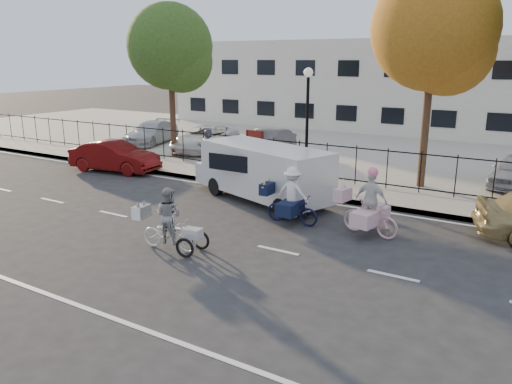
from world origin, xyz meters
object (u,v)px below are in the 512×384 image
Objects in this scene: bull_bike at (292,201)px; lot_car_b at (205,139)px; pedestrian at (208,153)px; lot_car_c at (267,144)px; white_van at (262,171)px; red_sedan at (115,156)px; lamppost at (308,104)px; lot_car_a at (151,133)px; unicorn_bike at (369,210)px; zebra_trike at (169,226)px.

lot_car_b is at bearing 48.42° from bull_bike.
lot_car_b is (-3.60, 4.56, -0.33)m from pedestrian.
white_van is at bearing -65.49° from lot_car_c.
lot_car_c is at bearing -47.47° from red_sedan.
lamppost is at bearing -31.31° from lot_car_b.
lamppost reaches higher than lot_car_a.
lot_car_a is at bearing 57.35° from bull_bike.
pedestrian is at bearing 174.24° from white_van.
lot_car_c is at bearing 33.56° from bull_bike.
pedestrian reaches higher than lot_car_c.
red_sedan is (-7.91, 0.70, -0.41)m from white_van.
lot_car_a is at bearing 73.17° from unicorn_bike.
zebra_trike is 5.50m from unicorn_bike.
bull_bike is at bearing -111.70° from red_sedan.
lot_car_b is (3.98, -0.28, 0.02)m from lot_car_a.
white_van reaches higher than lot_car_b.
lot_car_b is at bearing 177.04° from lot_car_c.
lamppost is 0.73× the size of white_van.
white_van is at bearing -48.93° from lot_car_b.
lot_car_a is at bearing 163.03° from lamppost.
unicorn_bike is 8.39m from pedestrian.
unicorn_bike is 17.29m from lot_car_a.
lamppost is 5.53m from bull_bike.
lot_car_a is (-7.58, 4.84, -0.35)m from pedestrian.
red_sedan is at bearing 90.37° from unicorn_bike.
unicorn_bike is at bearing -86.06° from bull_bike.
white_van is 1.47× the size of red_sedan.
zebra_trike is at bearing -134.08° from red_sedan.
lot_car_a is 1.05× the size of lot_car_c.
lot_car_a is (-11.06, 6.44, -0.31)m from white_van.
white_van is 1.29× the size of lot_car_b.
lamppost is 8.80m from red_sedan.
bull_bike is 9.56m from lot_car_c.
zebra_trike reaches higher than lot_car_b.
unicorn_bike is 0.43× the size of lot_car_b.
red_sedan is at bearing 46.80° from zebra_trike.
lot_car_a is at bearing 168.68° from white_van.
white_van is 3.83m from pedestrian.
lamppost reaches higher than zebra_trike.
bull_bike is 0.96× the size of pedestrian.
white_van reaches higher than bull_bike.
pedestrian reaches higher than lot_car_b.
lot_car_c is (4.50, 5.54, 0.15)m from red_sedan.
lot_car_b is at bearing -80.46° from pedestrian.
lot_car_b is (0.83, 5.46, 0.13)m from red_sedan.
red_sedan is 0.99× the size of lot_car_c.
bull_bike is 6.38m from pedestrian.
bull_bike is at bearing -48.62° from lot_car_b.
red_sedan is 4.54m from pedestrian.
bull_bike is 0.43× the size of lot_car_a.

